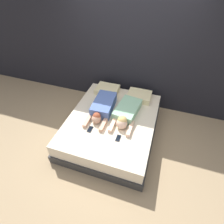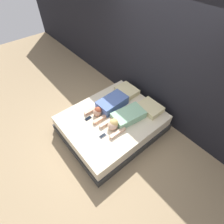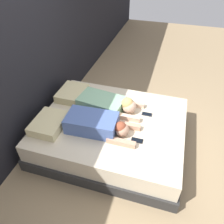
% 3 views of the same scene
% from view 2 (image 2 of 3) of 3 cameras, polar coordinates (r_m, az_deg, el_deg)
% --- Properties ---
extents(ground_plane, '(12.00, 12.00, 0.00)m').
position_cam_2_polar(ground_plane, '(4.06, 0.00, -5.76)').
color(ground_plane, '#9E8460').
extents(wall_back, '(12.00, 0.06, 2.60)m').
position_cam_2_polar(wall_back, '(3.85, 14.18, 15.49)').
color(wall_back, black).
rests_on(wall_back, ground_plane).
extents(bed, '(1.71, 2.06, 0.45)m').
position_cam_2_polar(bed, '(3.89, 0.00, -3.79)').
color(bed, '#2D2D2D').
rests_on(bed, ground_plane).
extents(pillow_head_left, '(0.50, 0.39, 0.12)m').
position_cam_2_polar(pillow_head_left, '(4.24, 4.90, 6.95)').
color(pillow_head_left, beige).
rests_on(pillow_head_left, bed).
extents(pillow_head_right, '(0.50, 0.39, 0.12)m').
position_cam_2_polar(pillow_head_right, '(3.90, 12.33, 1.38)').
color(pillow_head_right, beige).
rests_on(pillow_head_right, bed).
extents(person_left, '(0.41, 0.97, 0.21)m').
position_cam_2_polar(person_left, '(3.82, -0.88, 2.42)').
color(person_left, '#4C66A5').
rests_on(person_left, bed).
extents(person_right, '(0.47, 0.98, 0.24)m').
position_cam_2_polar(person_right, '(3.58, 3.92, -2.03)').
color(person_right, '#8CBF99').
rests_on(person_right, bed).
extents(cell_phone_left, '(0.08, 0.15, 0.01)m').
position_cam_2_polar(cell_phone_left, '(3.71, -7.78, -2.08)').
color(cell_phone_left, black).
rests_on(cell_phone_left, bed).
extents(cell_phone_right, '(0.08, 0.15, 0.01)m').
position_cam_2_polar(cell_phone_right, '(3.41, -3.01, -7.76)').
color(cell_phone_right, '#2D2D33').
rests_on(cell_phone_right, bed).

